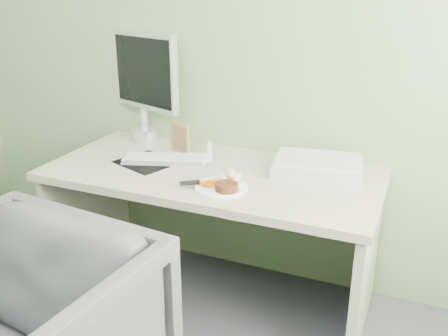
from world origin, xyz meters
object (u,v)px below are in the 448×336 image
at_px(desk, 212,205).
at_px(scanner, 318,167).
at_px(plate, 222,188).
at_px(monitor, 144,80).

xyz_separation_m(desk, scanner, (0.48, 0.16, 0.21)).
bearing_deg(plate, desk, 124.59).
bearing_deg(desk, plate, -55.41).
height_order(desk, plate, plate).
bearing_deg(plate, monitor, 143.41).
distance_m(desk, monitor, 0.82).
bearing_deg(monitor, plate, -17.59).
relative_size(plate, scanner, 0.57).
bearing_deg(desk, scanner, 18.66).
bearing_deg(desk, monitor, 150.09).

